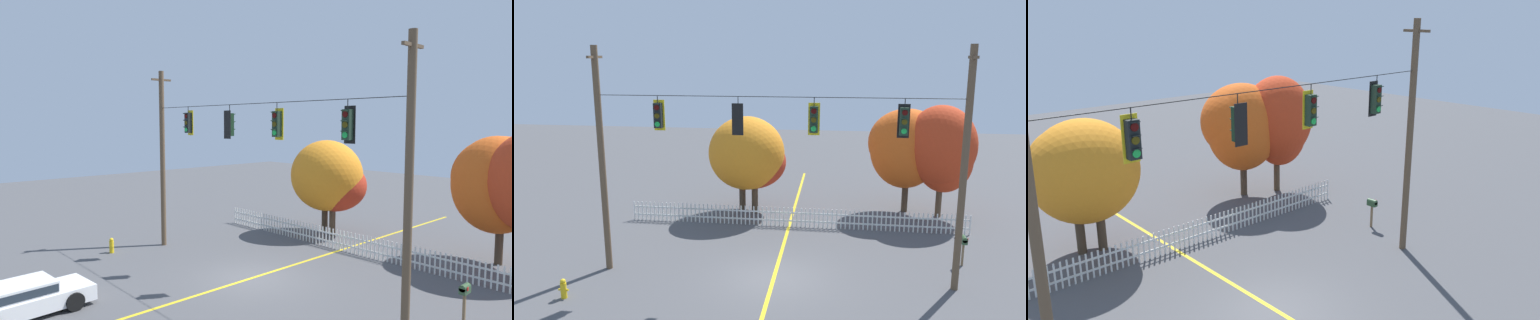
% 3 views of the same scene
% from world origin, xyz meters
% --- Properties ---
extents(ground, '(80.00, 80.00, 0.00)m').
position_xyz_m(ground, '(0.00, 0.00, 0.00)').
color(ground, '#4C4C4F').
extents(lane_centerline_stripe, '(0.16, 36.00, 0.01)m').
position_xyz_m(lane_centerline_stripe, '(0.00, 0.00, 0.00)').
color(lane_centerline_stripe, gold).
rests_on(lane_centerline_stripe, ground).
extents(signal_support_span, '(14.12, 1.10, 9.10)m').
position_xyz_m(signal_support_span, '(0.00, 0.00, 4.64)').
color(signal_support_span, brown).
rests_on(signal_support_span, ground).
extents(traffic_signal_westbound_side, '(0.43, 0.38, 1.36)m').
position_xyz_m(traffic_signal_westbound_side, '(-4.50, 0.01, 6.45)').
color(traffic_signal_westbound_side, black).
extents(traffic_signal_northbound_primary, '(0.43, 0.38, 1.44)m').
position_xyz_m(traffic_signal_northbound_primary, '(-1.36, -0.01, 6.37)').
color(traffic_signal_northbound_primary, black).
extents(traffic_signal_eastbound_side, '(0.43, 0.38, 1.42)m').
position_xyz_m(traffic_signal_eastbound_side, '(1.48, 0.01, 6.40)').
color(traffic_signal_eastbound_side, black).
extents(traffic_signal_southbound_primary, '(0.43, 0.38, 1.45)m').
position_xyz_m(traffic_signal_southbound_primary, '(4.72, 0.01, 6.38)').
color(traffic_signal_southbound_primary, black).
extents(white_picket_fence, '(17.42, 0.06, 1.02)m').
position_xyz_m(white_picket_fence, '(0.30, 6.11, 0.52)').
color(white_picket_fence, silver).
rests_on(white_picket_fence, ground).
extents(autumn_maple_near_fence, '(4.20, 3.98, 5.47)m').
position_xyz_m(autumn_maple_near_fence, '(-2.73, 8.19, 3.46)').
color(autumn_maple_near_fence, '#473828').
rests_on(autumn_maple_near_fence, ground).
extents(autumn_maple_mid, '(3.81, 3.63, 5.35)m').
position_xyz_m(autumn_maple_mid, '(-2.35, 8.36, 3.22)').
color(autumn_maple_mid, '#473828').
rests_on(autumn_maple_mid, ground).
extents(autumn_oak_far_east, '(4.23, 3.93, 5.87)m').
position_xyz_m(autumn_oak_far_east, '(6.15, 9.44, 3.81)').
color(autumn_oak_far_east, '#473828').
rests_on(autumn_oak_far_east, ground).
extents(autumn_maple_far_west, '(3.74, 3.37, 6.18)m').
position_xyz_m(autumn_maple_far_west, '(7.91, 8.66, 3.74)').
color(autumn_maple_far_west, brown).
rests_on(autumn_maple_far_west, ground).
extents(roadside_mailbox, '(0.25, 0.44, 1.31)m').
position_xyz_m(roadside_mailbox, '(7.73, 2.26, 1.07)').
color(roadside_mailbox, brown).
rests_on(roadside_mailbox, ground).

